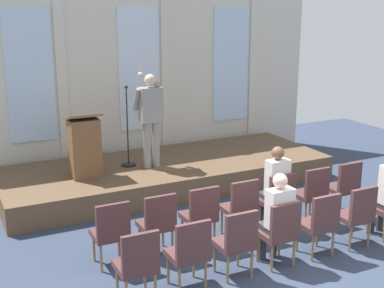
{
  "coord_description": "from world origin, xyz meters",
  "views": [
    {
      "loc": [
        -3.91,
        -4.72,
        3.44
      ],
      "look_at": [
        -0.11,
        2.94,
        1.15
      ],
      "focal_mm": 48.77,
      "sensor_mm": 36.0,
      "label": 1
    }
  ],
  "objects_px": {
    "chair_r0_c0": "(111,230)",
    "chair_r0_c4": "(278,198)",
    "speaker": "(151,114)",
    "chair_r0_c2": "(201,212)",
    "audience_r0_c4": "(275,183)",
    "chair_r1_c2": "(237,239)",
    "chair_r1_c3": "(280,230)",
    "chair_r1_c4": "(320,221)",
    "chair_r0_c3": "(241,205)",
    "chair_r0_c5": "(312,191)",
    "chair_r0_c6": "(344,185)",
    "audience_r1_c3": "(277,214)",
    "chair_r1_c0": "(138,262)",
    "lectern": "(85,147)",
    "chair_r1_c5": "(357,212)",
    "chair_r1_c1": "(189,250)",
    "mic_stand": "(128,149)",
    "chair_r0_c1": "(158,221)"
  },
  "relations": [
    {
      "from": "chair_r0_c6",
      "to": "chair_r1_c5",
      "type": "xyz_separation_m",
      "value": [
        -0.67,
        -1.0,
        0.0
      ]
    },
    {
      "from": "chair_r0_c0",
      "to": "chair_r0_c4",
      "type": "relative_size",
      "value": 1.0
    },
    {
      "from": "audience_r0_c4",
      "to": "chair_r1_c0",
      "type": "distance_m",
      "value": 2.92
    },
    {
      "from": "chair_r0_c1",
      "to": "chair_r1_c5",
      "type": "height_order",
      "value": "same"
    },
    {
      "from": "chair_r1_c4",
      "to": "chair_r1_c5",
      "type": "distance_m",
      "value": 0.67
    },
    {
      "from": "chair_r1_c0",
      "to": "chair_r1_c2",
      "type": "height_order",
      "value": "same"
    },
    {
      "from": "mic_stand",
      "to": "lectern",
      "type": "xyz_separation_m",
      "value": [
        -0.91,
        -0.27,
        0.22
      ]
    },
    {
      "from": "speaker",
      "to": "chair_r1_c1",
      "type": "height_order",
      "value": "speaker"
    },
    {
      "from": "chair_r0_c2",
      "to": "chair_r1_c3",
      "type": "distance_m",
      "value": 1.21
    },
    {
      "from": "audience_r0_c4",
      "to": "chair_r0_c5",
      "type": "height_order",
      "value": "audience_r0_c4"
    },
    {
      "from": "chair_r0_c6",
      "to": "chair_r1_c2",
      "type": "bearing_deg",
      "value": -159.58
    },
    {
      "from": "chair_r1_c5",
      "to": "chair_r0_c1",
      "type": "bearing_deg",
      "value": 159.58
    },
    {
      "from": "chair_r0_c1",
      "to": "audience_r0_c4",
      "type": "bearing_deg",
      "value": 2.26
    },
    {
      "from": "chair_r1_c3",
      "to": "chair_r1_c4",
      "type": "relative_size",
      "value": 1.0
    },
    {
      "from": "chair_r0_c0",
      "to": "chair_r0_c6",
      "type": "height_order",
      "value": "same"
    },
    {
      "from": "chair_r0_c3",
      "to": "chair_r1_c3",
      "type": "distance_m",
      "value": 1.0
    },
    {
      "from": "chair_r0_c3",
      "to": "chair_r1_c1",
      "type": "relative_size",
      "value": 1.0
    },
    {
      "from": "audience_r0_c4",
      "to": "chair_r1_c5",
      "type": "xyz_separation_m",
      "value": [
        0.67,
        -1.08,
        -0.21
      ]
    },
    {
      "from": "chair_r0_c0",
      "to": "chair_r0_c5",
      "type": "bearing_deg",
      "value": 0.0
    },
    {
      "from": "chair_r0_c0",
      "to": "chair_r1_c4",
      "type": "bearing_deg",
      "value": -20.42
    },
    {
      "from": "chair_r0_c2",
      "to": "lectern",
      "type": "bearing_deg",
      "value": 110.52
    },
    {
      "from": "chair_r0_c5",
      "to": "audience_r1_c3",
      "type": "xyz_separation_m",
      "value": [
        -1.35,
        -0.92,
        0.19
      ]
    },
    {
      "from": "chair_r0_c5",
      "to": "chair_r1_c5",
      "type": "xyz_separation_m",
      "value": [
        0.0,
        -1.0,
        0.0
      ]
    },
    {
      "from": "chair_r0_c2",
      "to": "chair_r1_c3",
      "type": "relative_size",
      "value": 1.0
    },
    {
      "from": "chair_r0_c2",
      "to": "chair_r1_c2",
      "type": "xyz_separation_m",
      "value": [
        0.0,
        -1.0,
        0.0
      ]
    },
    {
      "from": "speaker",
      "to": "chair_r0_c2",
      "type": "bearing_deg",
      "value": -96.51
    },
    {
      "from": "lectern",
      "to": "audience_r0_c4",
      "type": "height_order",
      "value": "lectern"
    },
    {
      "from": "chair_r1_c5",
      "to": "audience_r0_c4",
      "type": "bearing_deg",
      "value": 121.89
    },
    {
      "from": "speaker",
      "to": "chair_r1_c4",
      "type": "bearing_deg",
      "value": -73.91
    },
    {
      "from": "chair_r0_c4",
      "to": "chair_r1_c0",
      "type": "relative_size",
      "value": 1.0
    },
    {
      "from": "chair_r1_c1",
      "to": "chair_r1_c3",
      "type": "height_order",
      "value": "same"
    },
    {
      "from": "chair_r0_c3",
      "to": "chair_r0_c5",
      "type": "relative_size",
      "value": 1.0
    },
    {
      "from": "chair_r0_c4",
      "to": "audience_r0_c4",
      "type": "height_order",
      "value": "audience_r0_c4"
    },
    {
      "from": "chair_r1_c3",
      "to": "chair_r0_c1",
      "type": "bearing_deg",
      "value": 143.33
    },
    {
      "from": "chair_r0_c0",
      "to": "chair_r1_c2",
      "type": "bearing_deg",
      "value": -36.67
    },
    {
      "from": "mic_stand",
      "to": "lectern",
      "type": "relative_size",
      "value": 1.34
    },
    {
      "from": "chair_r0_c3",
      "to": "audience_r1_c3",
      "type": "distance_m",
      "value": 0.94
    },
    {
      "from": "audience_r0_c4",
      "to": "chair_r1_c4",
      "type": "relative_size",
      "value": 1.43
    },
    {
      "from": "chair_r0_c4",
      "to": "chair_r1_c3",
      "type": "bearing_deg",
      "value": -123.89
    },
    {
      "from": "chair_r0_c3",
      "to": "chair_r1_c0",
      "type": "xyz_separation_m",
      "value": [
        -2.02,
        -1.0,
        0.0
      ]
    },
    {
      "from": "chair_r0_c1",
      "to": "chair_r1_c3",
      "type": "distance_m",
      "value": 1.68
    },
    {
      "from": "lectern",
      "to": "chair_r1_c4",
      "type": "bearing_deg",
      "value": -57.25
    },
    {
      "from": "audience_r0_c4",
      "to": "chair_r1_c2",
      "type": "xyz_separation_m",
      "value": [
        -1.35,
        -1.08,
        -0.21
      ]
    },
    {
      "from": "mic_stand",
      "to": "chair_r1_c3",
      "type": "xyz_separation_m",
      "value": [
        0.75,
        -3.89,
        -0.25
      ]
    },
    {
      "from": "chair_r0_c2",
      "to": "chair_r0_c0",
      "type": "bearing_deg",
      "value": 180.0
    },
    {
      "from": "chair_r0_c3",
      "to": "chair_r1_c3",
      "type": "xyz_separation_m",
      "value": [
        0.0,
        -1.0,
        0.0
      ]
    },
    {
      "from": "chair_r0_c0",
      "to": "audience_r0_c4",
      "type": "height_order",
      "value": "audience_r0_c4"
    },
    {
      "from": "mic_stand",
      "to": "chair_r0_c5",
      "type": "relative_size",
      "value": 1.65
    },
    {
      "from": "chair_r1_c0",
      "to": "chair_r0_c6",
      "type": "bearing_deg",
      "value": 13.94
    },
    {
      "from": "chair_r0_c6",
      "to": "audience_r1_c3",
      "type": "distance_m",
      "value": 2.23
    }
  ]
}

